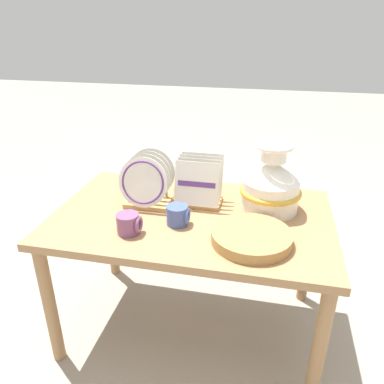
% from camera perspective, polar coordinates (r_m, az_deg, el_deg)
% --- Properties ---
extents(ground_plane, '(14.00, 14.00, 0.00)m').
position_cam_1_polar(ground_plane, '(2.06, 0.00, -19.47)').
color(ground_plane, gray).
extents(display_table, '(1.22, 0.76, 0.65)m').
position_cam_1_polar(display_table, '(1.70, 0.00, -5.77)').
color(display_table, '#9E754C').
rests_on(display_table, ground_plane).
extents(ceramic_vase, '(0.27, 0.27, 0.31)m').
position_cam_1_polar(ceramic_vase, '(1.69, 11.97, 1.22)').
color(ceramic_vase, white).
rests_on(ceramic_vase, display_table).
extents(dish_rack_round_plates, '(0.23, 0.18, 0.25)m').
position_cam_1_polar(dish_rack_round_plates, '(1.71, -6.88, 1.12)').
color(dish_rack_round_plates, tan).
rests_on(dish_rack_round_plates, display_table).
extents(dish_rack_square_plates, '(0.20, 0.18, 0.22)m').
position_cam_1_polar(dish_rack_square_plates, '(1.73, 1.10, 0.77)').
color(dish_rack_square_plates, tan).
rests_on(dish_rack_square_plates, display_table).
extents(wicker_charger_stack, '(0.31, 0.31, 0.04)m').
position_cam_1_polar(wicker_charger_stack, '(1.48, 9.06, -6.80)').
color(wicker_charger_stack, '#AD7F47').
rests_on(wicker_charger_stack, display_table).
extents(mug_plum_glaze, '(0.10, 0.09, 0.08)m').
position_cam_1_polar(mug_plum_glaze, '(1.53, -9.58, -4.79)').
color(mug_plum_glaze, '#7A4770').
rests_on(mug_plum_glaze, display_table).
extents(mug_cobalt_glaze, '(0.10, 0.09, 0.08)m').
position_cam_1_polar(mug_cobalt_glaze, '(1.57, -2.11, -3.55)').
color(mug_cobalt_glaze, '#42569E').
rests_on(mug_cobalt_glaze, display_table).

